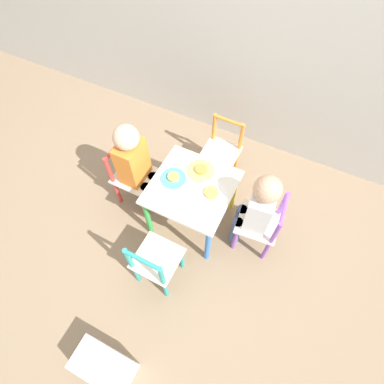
% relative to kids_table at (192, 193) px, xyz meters
% --- Properties ---
extents(ground_plane, '(6.00, 6.00, 0.00)m').
position_rel_kids_table_xyz_m(ground_plane, '(0.00, 0.00, -0.37)').
color(ground_plane, '#8C755B').
extents(kids_table, '(0.51, 0.51, 0.44)m').
position_rel_kids_table_xyz_m(kids_table, '(0.00, 0.00, 0.00)').
color(kids_table, silver).
rests_on(kids_table, ground_plane).
extents(chair_purple, '(0.28, 0.28, 0.52)m').
position_rel_kids_table_xyz_m(chair_purple, '(0.47, 0.05, -0.11)').
color(chair_purple, silver).
rests_on(chair_purple, ground_plane).
extents(chair_red, '(0.26, 0.26, 0.52)m').
position_rel_kids_table_xyz_m(chair_red, '(-0.48, 0.00, -0.11)').
color(chair_red, silver).
rests_on(chair_red, ground_plane).
extents(chair_orange, '(0.26, 0.26, 0.52)m').
position_rel_kids_table_xyz_m(chair_orange, '(0.01, 0.48, -0.11)').
color(chair_orange, silver).
rests_on(chair_orange, ground_plane).
extents(chair_teal, '(0.26, 0.26, 0.52)m').
position_rel_kids_table_xyz_m(chair_teal, '(-0.01, -0.48, -0.11)').
color(chair_teal, silver).
rests_on(chair_teal, ground_plane).
extents(child_right, '(0.22, 0.21, 0.73)m').
position_rel_kids_table_xyz_m(child_right, '(0.41, 0.04, 0.07)').
color(child_right, '#4C608E').
rests_on(child_right, ground_plane).
extents(child_left, '(0.22, 0.20, 0.75)m').
position_rel_kids_table_xyz_m(child_left, '(-0.42, 0.00, 0.09)').
color(child_left, '#7A6B5B').
rests_on(child_left, ground_plane).
extents(plate_right, '(0.19, 0.19, 0.03)m').
position_rel_kids_table_xyz_m(plate_right, '(0.13, 0.00, 0.08)').
color(plate_right, white).
rests_on(plate_right, kids_table).
extents(plate_left, '(0.16, 0.16, 0.03)m').
position_rel_kids_table_xyz_m(plate_left, '(-0.13, 0.00, 0.08)').
color(plate_left, '#4C9EE0').
rests_on(plate_left, kids_table).
extents(plate_back, '(0.18, 0.18, 0.03)m').
position_rel_kids_table_xyz_m(plate_back, '(0.00, 0.13, 0.08)').
color(plate_back, '#EADB66').
rests_on(plate_back, kids_table).
extents(storage_bin, '(0.32, 0.18, 0.18)m').
position_rel_kids_table_xyz_m(storage_bin, '(-0.01, -1.07, -0.28)').
color(storage_bin, silver).
rests_on(storage_bin, ground_plane).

